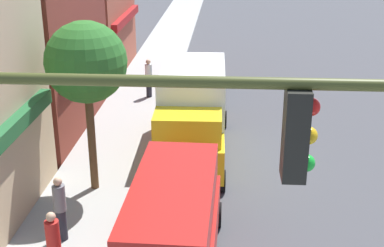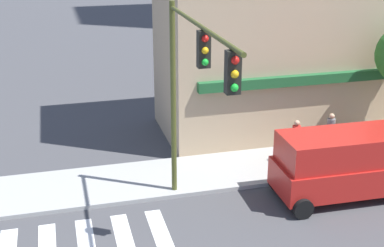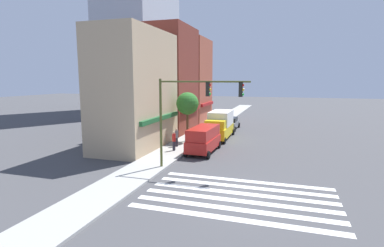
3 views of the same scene
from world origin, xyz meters
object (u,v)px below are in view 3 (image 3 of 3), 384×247
object	(u,v)px
pedestrian_grey_coat	(177,137)
street_tree	(187,104)
van_red	(204,139)
traffic_signal	(191,104)
box_truck_yellow	(220,124)
pedestrian_red_jacket	(174,141)
sedan_grey	(230,123)
pedestrian_white_shirt	(212,121)

from	to	relation	value
pedestrian_grey_coat	street_tree	distance (m)	4.14
pedestrian_grey_coat	van_red	bearing A→B (deg)	166.37
traffic_signal	box_truck_yellow	xyz separation A→B (m)	(12.57, 0.65, -3.29)
box_truck_yellow	pedestrian_red_jacket	size ratio (longest dim) A/B	3.53
traffic_signal	pedestrian_red_jacket	size ratio (longest dim) A/B	3.76
van_red	pedestrian_red_jacket	xyz separation A→B (m)	(-0.71, 2.61, -0.21)
traffic_signal	sedan_grey	size ratio (longest dim) A/B	1.50
box_truck_yellow	pedestrian_grey_coat	size ratio (longest dim) A/B	3.53
van_red	street_tree	bearing A→B (deg)	37.91
pedestrian_white_shirt	street_tree	bearing A→B (deg)	158.79
traffic_signal	van_red	xyz separation A→B (m)	(5.68, 0.65, -3.59)
box_truck_yellow	pedestrian_grey_coat	bearing A→B (deg)	152.31
pedestrian_white_shirt	sedan_grey	bearing A→B (deg)	-92.39
pedestrian_red_jacket	pedestrian_white_shirt	size ratio (longest dim) A/B	1.00
traffic_signal	van_red	bearing A→B (deg)	6.52
box_truck_yellow	sedan_grey	size ratio (longest dim) A/B	1.41
pedestrian_red_jacket	pedestrian_grey_coat	size ratio (longest dim) A/B	1.00
sedan_grey	van_red	bearing A→B (deg)	178.82
van_red	pedestrian_grey_coat	bearing A→B (deg)	73.77
box_truck_yellow	street_tree	world-z (taller)	street_tree
sedan_grey	traffic_signal	bearing A→B (deg)	-179.23
sedan_grey	pedestrian_white_shirt	size ratio (longest dim) A/B	2.51
box_truck_yellow	street_tree	xyz separation A→B (m)	(-3.11, 2.80, 2.49)
box_truck_yellow	street_tree	bearing A→B (deg)	136.78
van_red	street_tree	world-z (taller)	street_tree
van_red	pedestrian_grey_coat	world-z (taller)	van_red
pedestrian_grey_coat	pedestrian_white_shirt	bearing A→B (deg)	-88.84
van_red	sedan_grey	world-z (taller)	van_red
pedestrian_grey_coat	sedan_grey	bearing A→B (deg)	-99.40
box_truck_yellow	van_red	bearing A→B (deg)	178.79
pedestrian_white_shirt	traffic_signal	bearing A→B (deg)	170.83
van_red	traffic_signal	bearing A→B (deg)	-172.12
pedestrian_white_shirt	street_tree	distance (m)	9.44
street_tree	sedan_grey	bearing A→B (deg)	-16.22
box_truck_yellow	pedestrian_red_jacket	world-z (taller)	box_truck_yellow
traffic_signal	pedestrian_grey_coat	world-z (taller)	traffic_signal
pedestrian_white_shirt	street_tree	size ratio (longest dim) A/B	0.34
street_tree	box_truck_yellow	bearing A→B (deg)	-42.01
traffic_signal	pedestrian_white_shirt	world-z (taller)	traffic_signal
pedestrian_grey_coat	street_tree	bearing A→B (deg)	-89.29
traffic_signal	pedestrian_grey_coat	size ratio (longest dim) A/B	3.76
box_truck_yellow	pedestrian_white_shirt	xyz separation A→B (m)	(5.82, 2.38, -0.51)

